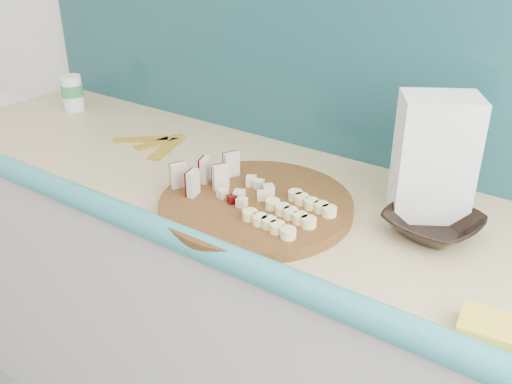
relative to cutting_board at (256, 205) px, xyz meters
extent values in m
cube|color=white|center=(-0.13, 0.41, 0.38)|extent=(3.60, 0.04, 2.60)
cube|color=silver|center=(-0.03, 0.11, -0.48)|extent=(2.20, 0.60, 0.88)
cube|color=#E6C987|center=(-0.03, 0.11, -0.03)|extent=(2.20, 0.60, 0.03)
cube|color=teal|center=(-0.03, -0.19, -0.03)|extent=(2.20, 0.06, 0.03)
cube|color=teal|center=(-0.03, 0.40, 0.24)|extent=(2.20, 0.02, 0.50)
cylinder|color=#3F250D|center=(0.00, 0.00, 0.00)|extent=(0.52, 0.52, 0.03)
cube|color=beige|center=(-0.18, -0.05, 0.04)|extent=(0.02, 0.04, 0.06)
cube|color=#3F0406|center=(-0.19, -0.05, 0.04)|extent=(0.01, 0.04, 0.06)
cube|color=beige|center=(-0.15, 0.01, 0.04)|extent=(0.02, 0.04, 0.06)
cube|color=#3F0406|center=(-0.16, 0.01, 0.04)|extent=(0.01, 0.04, 0.06)
cube|color=beige|center=(-0.12, 0.07, 0.04)|extent=(0.02, 0.04, 0.06)
cube|color=#3F0406|center=(-0.13, 0.07, 0.04)|extent=(0.01, 0.04, 0.06)
cube|color=beige|center=(-0.13, -0.06, 0.04)|extent=(0.02, 0.04, 0.06)
cube|color=#3F0406|center=(-0.14, -0.06, 0.04)|extent=(0.01, 0.04, 0.06)
cube|color=beige|center=(-0.10, 0.00, 0.04)|extent=(0.02, 0.04, 0.06)
cube|color=#3F0406|center=(-0.11, 0.00, 0.04)|extent=(0.01, 0.04, 0.06)
cube|color=beige|center=(-0.02, 0.00, 0.02)|extent=(0.02, 0.02, 0.02)
cube|color=beige|center=(-0.01, 0.02, 0.02)|extent=(0.02, 0.02, 0.02)
cube|color=#3F0406|center=(-0.02, 0.03, 0.02)|extent=(0.02, 0.02, 0.02)
cube|color=beige|center=(-0.03, 0.01, 0.02)|extent=(0.02, 0.02, 0.02)
cube|color=beige|center=(-0.05, 0.01, 0.02)|extent=(0.02, 0.02, 0.02)
cube|color=beige|center=(-0.05, -0.01, 0.02)|extent=(0.02, 0.02, 0.02)
cube|color=beige|center=(-0.03, -0.01, 0.02)|extent=(0.02, 0.02, 0.02)
cube|color=beige|center=(-0.01, -0.01, 0.02)|extent=(0.02, 0.02, 0.02)
cylinder|color=#FBF299|center=(0.04, -0.08, 0.02)|extent=(0.03, 0.03, 0.02)
cylinder|color=#FBF299|center=(0.07, -0.08, 0.02)|extent=(0.03, 0.03, 0.02)
cylinder|color=#FBF299|center=(0.09, -0.09, 0.02)|extent=(0.03, 0.03, 0.02)
cylinder|color=#FBF299|center=(0.12, -0.09, 0.02)|extent=(0.03, 0.03, 0.02)
cylinder|color=#FBF299|center=(0.14, -0.10, 0.02)|extent=(0.03, 0.03, 0.02)
cylinder|color=#FBF299|center=(0.05, -0.01, 0.02)|extent=(0.03, 0.03, 0.02)
cylinder|color=#FBF299|center=(0.08, -0.02, 0.02)|extent=(0.03, 0.03, 0.02)
cylinder|color=#FBF299|center=(0.10, -0.02, 0.02)|extent=(0.03, 0.03, 0.02)
cylinder|color=#FBF299|center=(0.13, -0.03, 0.02)|extent=(0.03, 0.03, 0.02)
cylinder|color=#FBF299|center=(0.16, -0.03, 0.02)|extent=(0.03, 0.03, 0.02)
cylinder|color=#FBF299|center=(0.07, 0.05, 0.02)|extent=(0.03, 0.03, 0.02)
cylinder|color=#FBF299|center=(0.09, 0.05, 0.02)|extent=(0.03, 0.03, 0.02)
cylinder|color=#FBF299|center=(0.12, 0.04, 0.02)|extent=(0.03, 0.03, 0.02)
cylinder|color=#FBF299|center=(0.14, 0.04, 0.02)|extent=(0.03, 0.03, 0.02)
cylinder|color=#FBF299|center=(0.17, 0.03, 0.02)|extent=(0.03, 0.03, 0.02)
imported|color=black|center=(0.36, 0.13, 0.01)|extent=(0.22, 0.22, 0.05)
cube|color=white|center=(0.32, 0.21, 0.12)|extent=(0.20, 0.18, 0.27)
cylinder|color=white|center=(-0.91, 0.22, 0.04)|extent=(0.07, 0.07, 0.12)
cylinder|color=green|center=(-0.91, 0.22, 0.05)|extent=(0.07, 0.07, 0.04)
cube|color=yellow|center=(0.56, -0.13, 0.00)|extent=(0.12, 0.09, 0.03)
cube|color=gold|center=(-0.52, 0.15, -0.01)|extent=(0.14, 0.13, 0.01)
cube|color=gold|center=(-0.46, 0.17, -0.01)|extent=(0.07, 0.16, 0.01)
cube|color=gold|center=(-0.41, 0.14, -0.01)|extent=(0.08, 0.16, 0.01)
camera|label=1|loc=(0.66, -0.92, 0.61)|focal=40.00mm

